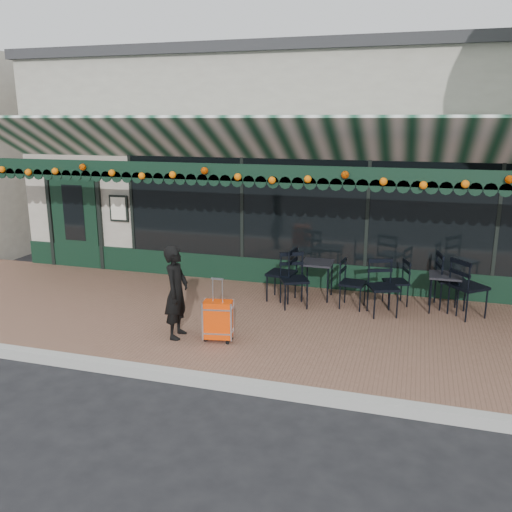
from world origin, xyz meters
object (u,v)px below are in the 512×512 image
(suitcase, at_px, (218,320))
(cafe_table_a, at_px, (445,278))
(chair_a_front, at_px, (383,288))
(chair_b_left, at_px, (281,274))
(chair_a_extra, at_px, (469,287))
(chair_a_right, at_px, (451,280))
(cafe_table_b, at_px, (318,265))
(chair_a_left, at_px, (396,282))
(chair_b_right, at_px, (353,284))
(woman, at_px, (176,292))
(chair_b_front, at_px, (294,280))

(suitcase, height_order, cafe_table_a, suitcase)
(chair_a_front, distance_m, chair_b_left, 1.81)
(suitcase, bearing_deg, chair_a_extra, 20.24)
(chair_a_right, bearing_deg, cafe_table_b, 82.38)
(suitcase, xyz_separation_m, chair_a_front, (2.22, 1.80, 0.15))
(chair_a_left, height_order, chair_a_right, chair_a_right)
(chair_a_right, xyz_separation_m, chair_a_front, (-1.09, -0.72, -0.02))
(chair_b_left, height_order, chair_b_right, chair_b_left)
(chair_a_right, relative_size, chair_b_right, 1.14)
(cafe_table_b, bearing_deg, woman, -125.02)
(woman, distance_m, chair_a_left, 3.90)
(chair_a_extra, bearing_deg, chair_b_front, 57.32)
(woman, xyz_separation_m, cafe_table_a, (3.84, 2.31, -0.12))
(cafe_table_b, bearing_deg, chair_b_left, -153.72)
(chair_b_front, bearing_deg, cafe_table_a, -14.15)
(chair_b_front, bearing_deg, suitcase, -137.64)
(chair_a_extra, height_order, chair_b_front, chair_a_extra)
(chair_a_right, bearing_deg, chair_a_left, 86.01)
(cafe_table_b, height_order, chair_a_right, chair_a_right)
(chair_a_left, distance_m, chair_b_left, 2.00)
(cafe_table_a, bearing_deg, chair_b_left, -175.24)
(chair_a_right, height_order, chair_b_front, chair_a_right)
(suitcase, relative_size, cafe_table_a, 1.50)
(chair_b_right, bearing_deg, cafe_table_a, -72.45)
(chair_b_right, bearing_deg, suitcase, 147.07)
(suitcase, height_order, chair_a_right, chair_a_right)
(suitcase, height_order, chair_a_extra, chair_a_extra)
(chair_a_extra, bearing_deg, woman, 77.62)
(chair_a_front, xyz_separation_m, chair_b_front, (-1.50, -0.01, 0.00))
(cafe_table_a, height_order, chair_a_left, chair_a_left)
(cafe_table_a, relative_size, chair_b_right, 0.74)
(chair_a_front, bearing_deg, suitcase, -162.62)
(cafe_table_b, xyz_separation_m, chair_a_left, (1.38, 0.04, -0.21))
(woman, xyz_separation_m, chair_b_front, (1.36, 1.81, -0.22))
(chair_a_left, xyz_separation_m, chair_b_right, (-0.70, -0.37, 0.03))
(suitcase, relative_size, chair_b_front, 1.01)
(chair_b_right, bearing_deg, chair_b_front, 110.44)
(chair_b_left, bearing_deg, cafe_table_b, 122.62)
(suitcase, bearing_deg, cafe_table_a, 25.12)
(woman, height_order, chair_a_right, woman)
(cafe_table_b, xyz_separation_m, chair_a_extra, (2.54, -0.23, -0.11))
(suitcase, bearing_deg, cafe_table_b, 55.93)
(cafe_table_a, distance_m, chair_a_left, 0.82)
(suitcase, xyz_separation_m, cafe_table_a, (3.20, 2.30, 0.25))
(cafe_table_a, distance_m, chair_b_left, 2.77)
(cafe_table_a, relative_size, chair_b_front, 0.68)
(suitcase, xyz_separation_m, chair_b_front, (0.72, 1.79, 0.15))
(chair_a_extra, height_order, chair_b_right, chair_a_extra)
(woman, relative_size, cafe_table_b, 2.05)
(woman, height_order, cafe_table_a, woman)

